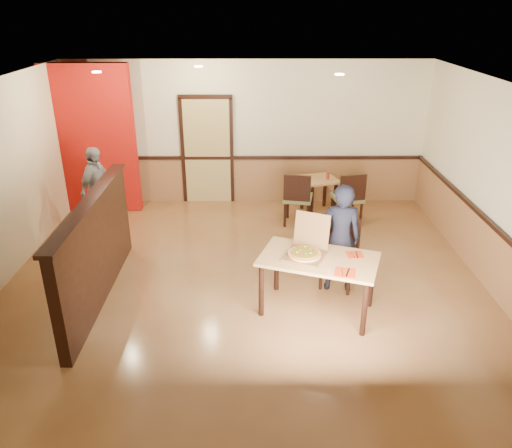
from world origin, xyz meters
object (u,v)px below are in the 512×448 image
(side_chair_left, at_px, (298,197))
(diner_chair, at_px, (341,250))
(diner, at_px, (340,238))
(pizza_box, at_px, (306,251))
(condiment, at_px, (328,175))
(main_table, at_px, (318,265))
(side_chair_right, at_px, (349,196))
(side_table, at_px, (319,187))
(passerby, at_px, (97,189))

(side_chair_left, bearing_deg, diner_chair, 112.67)
(diner, distance_m, pizza_box, 0.73)
(pizza_box, relative_size, condiment, 4.59)
(main_table, bearing_deg, condiment, 99.57)
(main_table, relative_size, side_chair_right, 1.65)
(side_table, bearing_deg, diner_chair, -90.35)
(main_table, height_order, pizza_box, pizza_box)
(diner_chair, height_order, condiment, diner_chair)
(side_chair_left, distance_m, side_chair_right, 0.93)
(passerby, distance_m, condiment, 4.23)
(side_chair_left, height_order, condiment, side_chair_left)
(pizza_box, bearing_deg, side_table, 104.09)
(side_table, bearing_deg, condiment, -20.23)
(main_table, relative_size, pizza_box, 2.40)
(diner_chair, distance_m, side_chair_right, 2.15)
(side_chair_left, bearing_deg, side_chair_right, -169.43)
(diner_chair, relative_size, side_chair_right, 0.96)
(side_chair_left, height_order, side_table, side_chair_left)
(main_table, xyz_separation_m, passerby, (-3.59, 2.65, 0.08))
(side_chair_right, distance_m, diner, 2.31)
(diner, bearing_deg, passerby, -23.55)
(diner, xyz_separation_m, pizza_box, (-0.52, -0.51, 0.06))
(side_chair_right, relative_size, side_table, 1.28)
(side_chair_right, distance_m, passerby, 4.49)
(side_chair_right, height_order, pizza_box, pizza_box)
(side_chair_left, height_order, pizza_box, pizza_box)
(side_chair_left, bearing_deg, pizza_box, 97.88)
(side_chair_left, relative_size, side_table, 1.27)
(diner_chair, xyz_separation_m, side_table, (0.02, 2.71, -0.02))
(main_table, height_order, side_chair_right, side_chair_right)
(passerby, bearing_deg, pizza_box, -112.06)
(side_table, relative_size, pizza_box, 1.14)
(side_chair_right, height_order, condiment, side_chair_right)
(main_table, height_order, diner_chair, diner_chair)
(diner_chair, bearing_deg, pizza_box, -108.81)
(diner_chair, bearing_deg, side_chair_left, 124.83)
(diner, bearing_deg, pizza_box, 48.47)
(side_table, height_order, condiment, condiment)
(diner, height_order, pizza_box, diner)
(side_chair_right, xyz_separation_m, condiment, (-0.31, 0.57, 0.21))
(diner, distance_m, passerby, 4.46)
(main_table, height_order, side_chair_left, side_chair_left)
(diner_chair, bearing_deg, main_table, -97.37)
(diner, height_order, passerby, diner)
(passerby, height_order, pizza_box, passerby)
(passerby, distance_m, pizza_box, 4.30)
(side_table, height_order, diner, diner)
(diner_chair, xyz_separation_m, condiment, (0.17, 2.66, 0.23))
(diner_chair, bearing_deg, side_table, 112.41)
(side_chair_left, xyz_separation_m, diner, (0.39, -2.23, 0.24))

